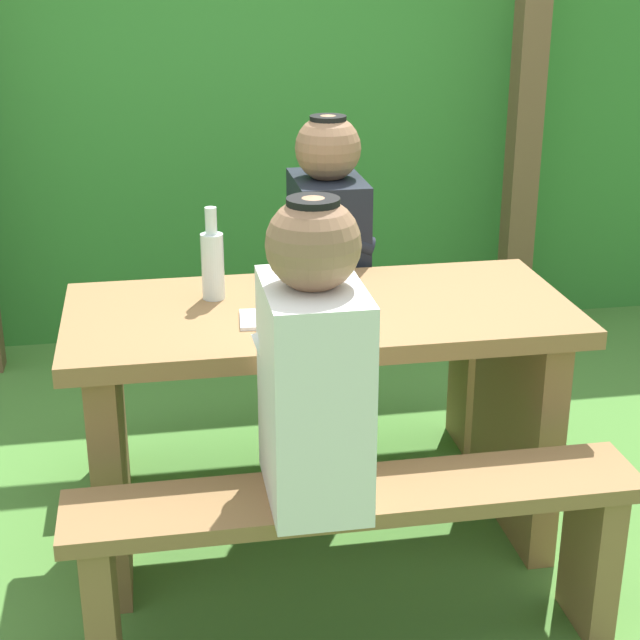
# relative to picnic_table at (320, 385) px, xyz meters

# --- Properties ---
(ground_plane) EXTENTS (12.00, 12.00, 0.00)m
(ground_plane) POSITION_rel_picnic_table_xyz_m (0.00, 0.00, -0.51)
(ground_plane) COLOR #4C8236
(hedge_backdrop) EXTENTS (6.40, 0.83, 1.78)m
(hedge_backdrop) POSITION_rel_picnic_table_xyz_m (0.00, 2.15, 0.38)
(hedge_backdrop) COLOR #368231
(hedge_backdrop) RESTS_ON ground_plane
(pergola_post_right) EXTENTS (0.12, 0.12, 1.98)m
(pergola_post_right) POSITION_rel_picnic_table_xyz_m (1.16, 1.49, 0.48)
(pergola_post_right) COLOR brown
(pergola_post_right) RESTS_ON ground_plane
(picnic_table) EXTENTS (1.40, 0.64, 0.75)m
(picnic_table) POSITION_rel_picnic_table_xyz_m (0.00, 0.00, 0.00)
(picnic_table) COLOR olive
(picnic_table) RESTS_ON ground_plane
(bench_near) EXTENTS (1.40, 0.24, 0.47)m
(bench_near) POSITION_rel_picnic_table_xyz_m (0.00, -0.52, -0.17)
(bench_near) COLOR olive
(bench_near) RESTS_ON ground_plane
(bench_far) EXTENTS (1.40, 0.24, 0.47)m
(bench_far) POSITION_rel_picnic_table_xyz_m (0.00, 0.52, -0.17)
(bench_far) COLOR olive
(bench_far) RESTS_ON ground_plane
(person_white_shirt) EXTENTS (0.25, 0.35, 0.72)m
(person_white_shirt) POSITION_rel_picnic_table_xyz_m (-0.11, -0.51, 0.29)
(person_white_shirt) COLOR white
(person_white_shirt) RESTS_ON bench_near
(person_black_coat) EXTENTS (0.25, 0.35, 0.72)m
(person_black_coat) POSITION_rel_picnic_table_xyz_m (0.12, 0.51, 0.29)
(person_black_coat) COLOR black
(person_black_coat) RESTS_ON bench_far
(drinking_glass) EXTENTS (0.07, 0.07, 0.10)m
(drinking_glass) POSITION_rel_picnic_table_xyz_m (-0.02, -0.12, 0.29)
(drinking_glass) COLOR silver
(drinking_glass) RESTS_ON picnic_table
(bottle_left) EXTENTS (0.06, 0.06, 0.26)m
(bottle_left) POSITION_rel_picnic_table_xyz_m (-0.28, 0.12, 0.35)
(bottle_left) COLOR silver
(bottle_left) RESTS_ON picnic_table
(cell_phone) EXTENTS (0.08, 0.15, 0.01)m
(cell_phone) POSITION_rel_picnic_table_xyz_m (-0.20, -0.08, 0.24)
(cell_phone) COLOR silver
(cell_phone) RESTS_ON picnic_table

